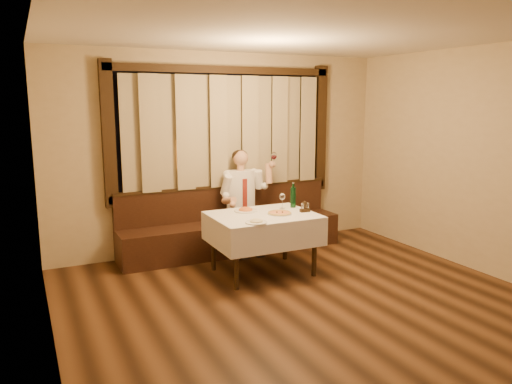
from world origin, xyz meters
name	(u,v)px	position (x,y,z in m)	size (l,w,h in m)	color
room	(293,160)	(0.00, 0.97, 1.50)	(5.01, 6.01, 2.81)	black
banquette	(231,230)	(0.00, 2.72, 0.31)	(3.20, 0.61, 0.94)	black
dining_table	(263,222)	(0.00, 1.70, 0.65)	(1.27, 0.97, 0.76)	black
pizza	(280,213)	(0.18, 1.61, 0.77)	(0.30, 0.30, 0.03)	white
pasta_red	(246,208)	(-0.13, 1.93, 0.80)	(0.29, 0.29, 0.10)	white
pasta_cream	(256,220)	(-0.27, 1.33, 0.79)	(0.25, 0.25, 0.09)	white
green_bottle	(293,197)	(0.53, 1.89, 0.90)	(0.07, 0.07, 0.33)	#0D411A
table_wine_glass	(282,197)	(0.36, 1.87, 0.91)	(0.08, 0.08, 0.21)	white
cruet_caddy	(305,208)	(0.53, 1.59, 0.80)	(0.13, 0.07, 0.13)	black
seated_man	(244,194)	(0.16, 2.63, 0.84)	(0.81, 0.60, 1.45)	black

